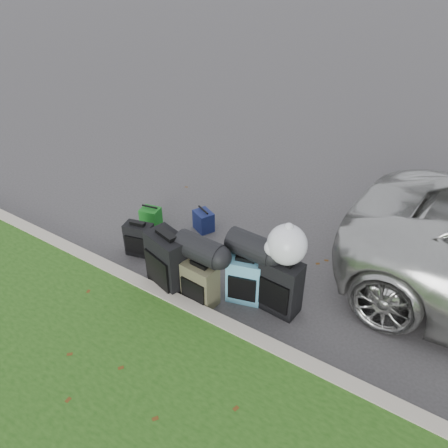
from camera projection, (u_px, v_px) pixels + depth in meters
The scene contains 12 objects.
ground at pixel (222, 266), 6.09m from camera, with size 120.00×120.00×0.00m, color #383535.
curb at pixel (177, 303), 5.35m from camera, with size 120.00×0.18×0.15m, color #9E937F.
suitcase_small_black at pixel (140, 239), 6.20m from camera, with size 0.39×0.22×0.49m, color black.
suitcase_large_black_left at pixel (169, 263), 5.50m from camera, with size 0.56×0.34×0.81m, color black.
suitcase_olive at pixel (200, 284), 5.33m from camera, with size 0.42×0.26×0.58m, color #3D3B27.
suitcase_teal at pixel (245, 280), 5.38m from camera, with size 0.42×0.25×0.61m, color teal.
suitcase_large_black_right at pixel (281, 286), 5.19m from camera, with size 0.48×0.29×0.72m, color black.
tote_green at pixel (151, 218), 6.84m from camera, with size 0.29×0.23×0.33m, color #17691B.
tote_navy at pixel (204, 221), 6.77m from camera, with size 0.30×0.23×0.32m, color #172050.
duffel_left at pixel (200, 249), 5.19m from camera, with size 0.31×0.31×0.58m, color black.
duffel_right at pixel (251, 246), 5.17m from camera, with size 0.32×0.32×0.57m, color black.
trash_bag at pixel (287, 245), 4.90m from camera, with size 0.46×0.46×0.46m, color silver.
Camera 1 is at (2.65, -3.99, 3.82)m, focal length 35.00 mm.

